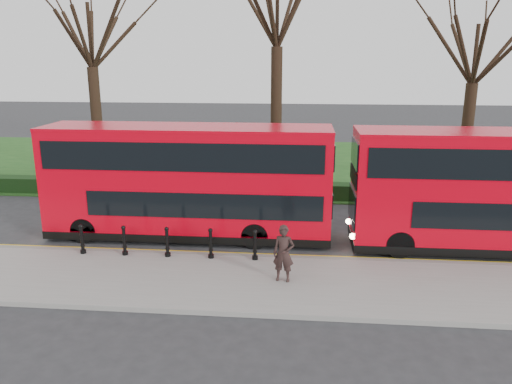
# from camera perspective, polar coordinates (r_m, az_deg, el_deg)

# --- Properties ---
(ground) EXTENTS (120.00, 120.00, 0.00)m
(ground) POSITION_cam_1_polar(r_m,az_deg,el_deg) (18.50, -5.70, -6.26)
(ground) COLOR #28282B
(ground) RESTS_ON ground
(pavement) EXTENTS (60.00, 4.00, 0.15)m
(pavement) POSITION_cam_1_polar(r_m,az_deg,el_deg) (15.77, -7.78, -9.94)
(pavement) COLOR gray
(pavement) RESTS_ON ground
(kerb) EXTENTS (60.00, 0.25, 0.16)m
(kerb) POSITION_cam_1_polar(r_m,az_deg,el_deg) (17.56, -6.33, -7.21)
(kerb) COLOR slate
(kerb) RESTS_ON ground
(grass_verge) EXTENTS (60.00, 18.00, 0.06)m
(grass_verge) POSITION_cam_1_polar(r_m,az_deg,el_deg) (32.77, -0.78, 3.30)
(grass_verge) COLOR #1B4818
(grass_verge) RESTS_ON ground
(hedge) EXTENTS (60.00, 0.90, 0.80)m
(hedge) POSITION_cam_1_polar(r_m,az_deg,el_deg) (24.76, -2.78, 0.29)
(hedge) COLOR black
(hedge) RESTS_ON ground
(yellow_line_outer) EXTENTS (60.00, 0.10, 0.01)m
(yellow_line_outer) POSITION_cam_1_polar(r_m,az_deg,el_deg) (17.86, -6.13, -7.05)
(yellow_line_outer) COLOR yellow
(yellow_line_outer) RESTS_ON ground
(yellow_line_inner) EXTENTS (60.00, 0.10, 0.01)m
(yellow_line_inner) POSITION_cam_1_polar(r_m,az_deg,el_deg) (18.04, -6.00, -6.82)
(yellow_line_inner) COLOR yellow
(yellow_line_inner) RESTS_ON ground
(tree_left) EXTENTS (7.26, 7.26, 11.35)m
(tree_left) POSITION_cam_1_polar(r_m,az_deg,el_deg) (29.26, -18.52, 17.35)
(tree_left) COLOR black
(tree_left) RESTS_ON ground
(tree_right) EXTENTS (6.36, 6.36, 9.94)m
(tree_right) POSITION_cam_1_polar(r_m,az_deg,el_deg) (28.25, 23.86, 14.87)
(tree_right) COLOR black
(tree_right) RESTS_ON ground
(bollard_row) EXTENTS (6.15, 0.15, 1.00)m
(bollard_row) POSITION_cam_1_polar(r_m,az_deg,el_deg) (17.28, -10.12, -5.69)
(bollard_row) COLOR black
(bollard_row) RESTS_ON pavement
(bus_lead) EXTENTS (10.74, 2.47, 4.27)m
(bus_lead) POSITION_cam_1_polar(r_m,az_deg,el_deg) (19.05, -7.74, 1.10)
(bus_lead) COLOR red
(bus_lead) RESTS_ON ground
(bus_rear) EXTENTS (10.77, 2.47, 4.28)m
(bus_rear) POSITION_cam_1_polar(r_m,az_deg,el_deg) (19.58, 26.85, -0.01)
(bus_rear) COLOR red
(bus_rear) RESTS_ON ground
(pedestrian) EXTENTS (0.69, 0.51, 1.76)m
(pedestrian) POSITION_cam_1_polar(r_m,az_deg,el_deg) (15.10, 3.17, -7.03)
(pedestrian) COLOR black
(pedestrian) RESTS_ON pavement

